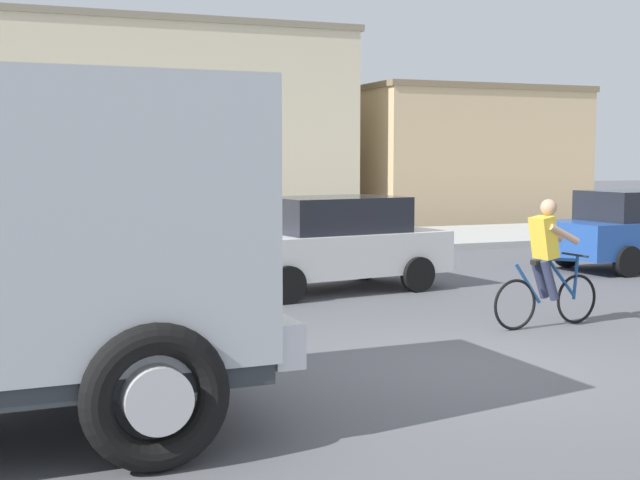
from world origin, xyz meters
name	(u,v)px	position (x,y,z in m)	size (l,w,h in m)	color
ground_plane	(466,369)	(0.00, 0.00, 0.00)	(120.00, 120.00, 0.00)	#56565B
sidewalk_far	(191,247)	(0.00, 13.01, 0.08)	(80.00, 5.00, 0.16)	#ADADA8
cyclist	(547,263)	(2.21, 1.65, 0.86)	(1.73, 0.50, 1.72)	black
car_red_near	(331,243)	(0.74, 5.67, 0.82)	(4.19, 2.28, 1.60)	white
building_mid_block	(157,128)	(0.61, 20.28, 3.20)	(11.93, 6.05, 6.39)	beige
building_corner_right	(456,154)	(11.48, 19.95, 2.37)	(8.04, 5.77, 4.74)	#D1B284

